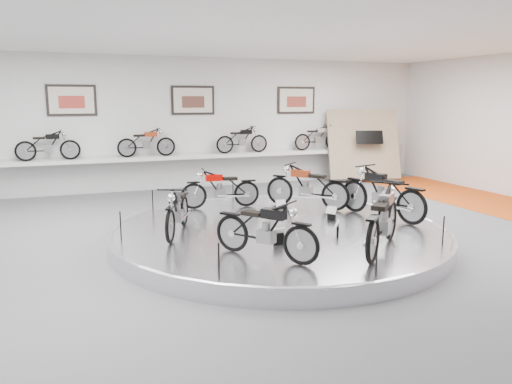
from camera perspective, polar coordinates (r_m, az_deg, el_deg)
name	(u,v)px	position (r m, az deg, el deg)	size (l,w,h in m)	color
floor	(286,246)	(9.45, 3.43, -6.21)	(16.00, 16.00, 0.00)	#565659
ceiling	(288,24)	(9.14, 3.72, 18.57)	(16.00, 16.00, 0.00)	white
wall_back	(193,123)	(15.70, -7.19, 7.81)	(16.00, 16.00, 0.00)	silver
dado_band	(194,170)	(15.82, -7.05, 2.55)	(15.68, 0.04, 1.10)	#BCBCBA
display_platform	(280,235)	(9.67, 2.70, -4.88)	(6.40, 6.40, 0.30)	silver
platform_rim	(280,229)	(9.64, 2.71, -4.20)	(6.40, 6.40, 0.10)	#B2B2BA
shelf	(196,156)	(15.49, -6.84, 4.07)	(11.00, 0.55, 0.10)	silver
poster_left	(72,100)	(15.19, -20.33, 9.80)	(1.35, 0.06, 0.88)	beige
poster_center	(193,100)	(15.65, -7.21, 10.36)	(1.35, 0.06, 0.88)	beige
poster_right	(296,100)	(16.84, 4.62, 10.41)	(1.35, 0.06, 0.88)	beige
display_panel	(363,144)	(17.18, 12.16, 5.37)	(2.40, 0.12, 2.40)	#9B8268
shelf_bike_a	(48,147)	(14.99, -22.68, 4.72)	(1.22, 0.42, 0.73)	black
shelf_bike_b	(147,144)	(15.16, -12.40, 5.34)	(1.22, 0.42, 0.73)	#953013
shelf_bike_c	(242,141)	(15.88, -1.59, 5.80)	(1.22, 0.42, 0.73)	black
shelf_bike_d	(318,139)	(16.97, 7.08, 6.02)	(1.22, 0.42, 0.73)	#BBBBC1
bike_a	(307,186)	(11.30, 5.84, 0.69)	(1.70, 0.60, 1.00)	#953013
bike_b	(220,188)	(11.26, -4.10, 0.42)	(1.52, 0.54, 0.89)	#BE0400
bike_c	(177,210)	(9.15, -8.98, -2.01)	(1.53, 0.54, 0.90)	black
bike_d	(265,229)	(7.65, 1.07, -4.27)	(1.57, 0.55, 0.92)	black
bike_e	(383,219)	(8.25, 14.32, -3.00)	(1.81, 0.64, 1.07)	#BBBBC1
bike_f	(382,193)	(10.56, 14.19, -0.07)	(1.82, 0.64, 1.07)	black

